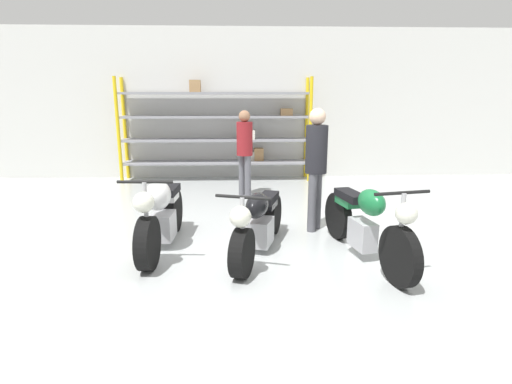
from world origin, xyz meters
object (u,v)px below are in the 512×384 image
at_px(motorcycle_white, 161,214).
at_px(person_near_rack, 316,159).
at_px(person_browsing, 245,146).
at_px(motorcycle_black, 259,222).
at_px(motorcycle_green, 366,223).
at_px(shelving_rack, 220,128).

relative_size(motorcycle_white, person_near_rack, 1.11).
xyz_separation_m(motorcycle_white, person_browsing, (1.14, 2.90, 0.54)).
height_order(person_browsing, person_near_rack, person_near_rack).
height_order(motorcycle_black, motorcycle_green, motorcycle_green).
xyz_separation_m(motorcycle_white, motorcycle_green, (2.59, -0.46, 0.00)).
bearing_deg(motorcycle_white, motorcycle_green, 82.91).
bearing_deg(shelving_rack, person_near_rack, -67.68).
bearing_deg(motorcycle_green, person_browsing, -167.90).
bearing_deg(person_browsing, motorcycle_black, 50.76).
relative_size(motorcycle_white, person_browsing, 1.17).
relative_size(motorcycle_white, motorcycle_black, 0.98).
xyz_separation_m(shelving_rack, person_near_rack, (1.61, -3.91, -0.16)).
xyz_separation_m(motorcycle_green, person_near_rack, (-0.42, 1.15, 0.61)).
bearing_deg(motorcycle_white, motorcycle_black, 84.15).
xyz_separation_m(motorcycle_white, person_near_rack, (2.16, 0.69, 0.61)).
xyz_separation_m(motorcycle_black, person_near_rack, (0.88, 0.89, 0.67)).
height_order(shelving_rack, person_browsing, shelving_rack).
bearing_deg(person_browsing, person_near_rack, 72.99).
bearing_deg(shelving_rack, motorcycle_green, -68.16).
relative_size(motorcycle_green, person_near_rack, 1.19).
distance_m(shelving_rack, person_browsing, 1.81).
height_order(shelving_rack, person_near_rack, shelving_rack).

